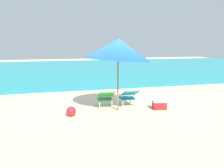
{
  "coord_description": "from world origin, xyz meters",
  "views": [
    {
      "loc": [
        -1.99,
        -7.62,
        2.3
      ],
      "look_at": [
        0.0,
        0.37,
        0.75
      ],
      "focal_mm": 35.94,
      "sensor_mm": 36.0,
      "label": 1
    }
  ],
  "objects_px": {
    "lounge_chair_right": "(128,96)",
    "beach_ball": "(71,111)",
    "beach_umbrella_center": "(118,49)",
    "lounge_chair_left": "(106,97)",
    "cooler_box": "(159,105)"
  },
  "relations": [
    {
      "from": "beach_umbrella_center",
      "to": "beach_ball",
      "type": "distance_m",
      "value": 2.5
    },
    {
      "from": "beach_ball",
      "to": "cooler_box",
      "type": "distance_m",
      "value": 3.03
    },
    {
      "from": "lounge_chair_right",
      "to": "cooler_box",
      "type": "bearing_deg",
      "value": -29.93
    },
    {
      "from": "beach_ball",
      "to": "cooler_box",
      "type": "bearing_deg",
      "value": 0.47
    },
    {
      "from": "beach_umbrella_center",
      "to": "lounge_chair_right",
      "type": "bearing_deg",
      "value": 35.5
    },
    {
      "from": "beach_umbrella_center",
      "to": "beach_ball",
      "type": "relative_size",
      "value": 8.02
    },
    {
      "from": "lounge_chair_right",
      "to": "beach_ball",
      "type": "height_order",
      "value": "lounge_chair_right"
    },
    {
      "from": "lounge_chair_right",
      "to": "beach_ball",
      "type": "bearing_deg",
      "value": -164.47
    },
    {
      "from": "lounge_chair_right",
      "to": "cooler_box",
      "type": "relative_size",
      "value": 1.72
    },
    {
      "from": "lounge_chair_left",
      "to": "cooler_box",
      "type": "height_order",
      "value": "lounge_chair_left"
    },
    {
      "from": "lounge_chair_right",
      "to": "beach_umbrella_center",
      "type": "relative_size",
      "value": 0.36
    },
    {
      "from": "cooler_box",
      "to": "lounge_chair_left",
      "type": "bearing_deg",
      "value": 162.02
    },
    {
      "from": "lounge_chair_left",
      "to": "beach_umbrella_center",
      "type": "xyz_separation_m",
      "value": [
        0.34,
        -0.38,
        1.67
      ]
    },
    {
      "from": "lounge_chair_right",
      "to": "beach_ball",
      "type": "xyz_separation_m",
      "value": [
        -2.07,
        -0.58,
        -0.25
      ]
    },
    {
      "from": "lounge_chair_right",
      "to": "beach_umbrella_center",
      "type": "bearing_deg",
      "value": -144.5
    }
  ]
}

